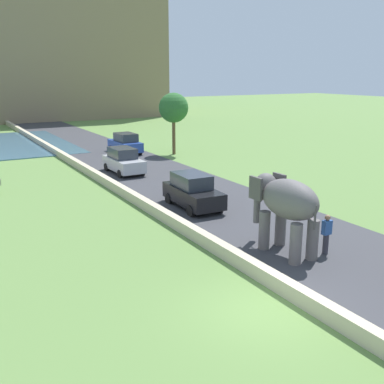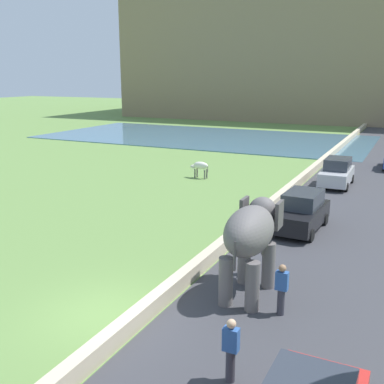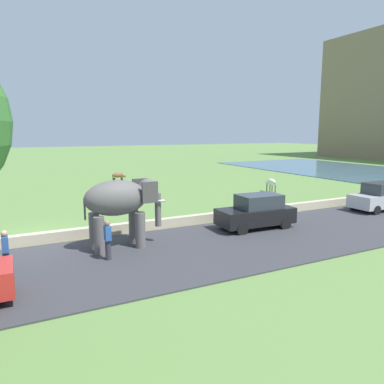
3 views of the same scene
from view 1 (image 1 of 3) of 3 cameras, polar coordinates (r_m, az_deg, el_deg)
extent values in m
plane|color=#608442|center=(14.17, 8.93, -14.33)|extent=(220.00, 220.00, 0.00)
cube|color=#38383D|center=(32.97, -6.03, 2.69)|extent=(7.00, 120.00, 0.06)
cube|color=beige|center=(29.77, -11.17, 1.64)|extent=(0.40, 110.00, 0.53)
ellipsoid|color=#605B5B|center=(17.47, 12.10, -0.90)|extent=(1.46, 2.73, 1.50)
cylinder|color=#605B5B|center=(18.25, 9.01, -4.81)|extent=(0.44, 0.44, 1.60)
cylinder|color=#605B5B|center=(18.78, 10.99, -4.34)|extent=(0.44, 0.44, 1.60)
cylinder|color=#605B5B|center=(17.04, 12.81, -6.44)|extent=(0.44, 0.44, 1.60)
cylinder|color=#605B5B|center=(17.60, 14.80, -5.87)|extent=(0.44, 0.44, 1.60)
ellipsoid|color=#605B5B|center=(18.45, 9.14, 0.66)|extent=(1.02, 0.92, 1.10)
cube|color=#484444|center=(17.96, 7.96, 0.46)|extent=(0.14, 0.70, 0.90)
cube|color=#484444|center=(18.72, 10.82, 0.92)|extent=(0.14, 0.70, 0.90)
cylinder|color=#605B5B|center=(19.03, 8.12, -1.63)|extent=(0.28, 0.28, 1.50)
cone|color=silver|center=(18.72, 7.78, -0.46)|extent=(0.13, 0.56, 0.17)
cone|color=silver|center=(18.99, 8.82, -0.28)|extent=(0.13, 0.56, 0.17)
cylinder|color=#484444|center=(16.68, 15.12, -3.10)|extent=(0.08, 0.08, 0.90)
cylinder|color=#33333D|center=(18.39, 16.33, -6.34)|extent=(0.22, 0.22, 0.85)
cube|color=#2D569E|center=(18.15, 16.49, -4.26)|extent=(0.36, 0.22, 0.56)
sphere|color=#997051|center=(18.04, 16.58, -3.08)|extent=(0.22, 0.22, 0.22)
cube|color=#2D4CA8|center=(40.27, -8.35, 5.76)|extent=(1.79, 4.04, 0.80)
cube|color=#2D333D|center=(39.98, -8.28, 6.78)|extent=(1.49, 2.23, 0.70)
cylinder|color=black|center=(41.23, -10.07, 5.33)|extent=(0.19, 0.60, 0.60)
cylinder|color=black|center=(41.83, -8.00, 5.54)|extent=(0.19, 0.60, 0.60)
cylinder|color=black|center=(38.84, -8.68, 4.82)|extent=(0.19, 0.60, 0.60)
cylinder|color=black|center=(39.48, -6.51, 5.05)|extent=(0.19, 0.60, 0.60)
cube|color=black|center=(23.56, 0.15, -0.41)|extent=(1.87, 4.07, 0.80)
cube|color=#2D333D|center=(23.55, -0.08, 1.47)|extent=(1.54, 2.26, 0.70)
cylinder|color=black|center=(22.96, 3.43, -1.88)|extent=(0.21, 0.61, 0.60)
cylinder|color=black|center=(22.21, -0.16, -2.43)|extent=(0.21, 0.61, 0.60)
cylinder|color=black|center=(25.14, 0.42, -0.38)|extent=(0.21, 0.61, 0.60)
cylinder|color=black|center=(24.46, -2.94, -0.83)|extent=(0.21, 0.61, 0.60)
cube|color=#B7B7BC|center=(32.10, -8.51, 3.50)|extent=(1.73, 4.01, 0.80)
cube|color=#2D333D|center=(32.15, -8.70, 4.87)|extent=(1.46, 2.21, 0.70)
cylinder|color=black|center=(31.31, -6.23, 2.54)|extent=(0.18, 0.60, 0.60)
cylinder|color=black|center=(30.71, -8.98, 2.21)|extent=(0.18, 0.60, 0.60)
cylinder|color=black|center=(33.66, -8.04, 3.34)|extent=(0.18, 0.60, 0.60)
cylinder|color=black|center=(33.10, -10.63, 3.04)|extent=(0.18, 0.60, 0.60)
cylinder|color=#595753|center=(28.67, -22.81, 1.16)|extent=(0.04, 0.04, 0.45)
cylinder|color=brown|center=(39.45, -2.28, 6.96)|extent=(0.28, 0.28, 3.09)
sphere|color=#2D662D|center=(39.20, -2.32, 10.47)|extent=(2.51, 2.51, 2.51)
camera|label=2|loc=(15.74, 63.38, 7.01)|focal=43.76mm
camera|label=3|loc=(27.65, 42.73, 7.02)|focal=34.25mm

